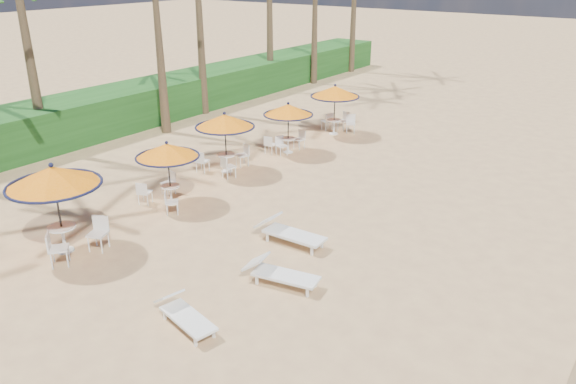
% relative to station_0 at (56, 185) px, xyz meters
% --- Properties ---
extents(ground, '(160.00, 160.00, 0.00)m').
position_rel_station_0_xyz_m(ground, '(4.51, 0.20, -1.96)').
color(ground, tan).
rests_on(ground, ground).
extents(scrub_hedge, '(3.00, 40.00, 1.80)m').
position_rel_station_0_xyz_m(scrub_hedge, '(-8.99, 11.20, -1.06)').
color(scrub_hedge, '#194716').
rests_on(scrub_hedge, ground).
extents(station_0, '(2.47, 2.47, 2.57)m').
position_rel_station_0_xyz_m(station_0, '(0.00, 0.00, 0.00)').
color(station_0, black).
rests_on(station_0, ground).
extents(station_1, '(2.05, 2.05, 2.14)m').
position_rel_station_0_xyz_m(station_1, '(-0.18, 3.95, -0.40)').
color(station_1, black).
rests_on(station_1, ground).
extents(station_2, '(2.21, 2.23, 2.31)m').
position_rel_station_0_xyz_m(station_2, '(-0.71, 7.31, -0.27)').
color(station_2, black).
rests_on(station_2, ground).
extents(station_3, '(2.04, 2.04, 2.13)m').
position_rel_station_0_xyz_m(station_3, '(-0.19, 10.50, -0.40)').
color(station_3, black).
rests_on(station_3, ground).
extents(station_4, '(2.22, 2.22, 2.31)m').
position_rel_station_0_xyz_m(station_4, '(-0.05, 14.02, -0.27)').
color(station_4, black).
rests_on(station_4, ground).
extents(lounger_near, '(1.85, 0.93, 0.64)m').
position_rel_station_0_xyz_m(lounger_near, '(5.02, -0.46, -1.66)').
color(lounger_near, white).
rests_on(lounger_near, ground).
extents(lounger_mid, '(2.00, 0.97, 0.69)m').
position_rel_station_0_xyz_m(lounger_mid, '(5.68, 2.10, -1.64)').
color(lounger_mid, white).
rests_on(lounger_mid, ground).
extents(lounger_far, '(2.12, 0.74, 0.75)m').
position_rel_station_0_xyz_m(lounger_far, '(4.57, 4.01, -1.61)').
color(lounger_far, white).
rests_on(lounger_far, ground).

